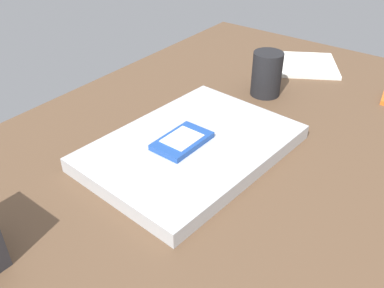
{
  "coord_description": "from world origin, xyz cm",
  "views": [
    {
      "loc": [
        -50.41,
        -30.32,
        44.03
      ],
      "look_at": [
        -3.91,
        4.5,
        5.0
      ],
      "focal_mm": 38.84,
      "sensor_mm": 36.0,
      "label": 1
    }
  ],
  "objects_px": {
    "laptop_closed": "(192,148)",
    "pen_cup": "(267,74)",
    "cell_phone_on_laptop": "(182,141)",
    "notepad": "(301,65)"
  },
  "relations": [
    {
      "from": "cell_phone_on_laptop",
      "to": "notepad",
      "type": "distance_m",
      "value": 0.48
    },
    {
      "from": "cell_phone_on_laptop",
      "to": "notepad",
      "type": "relative_size",
      "value": 0.59
    },
    {
      "from": "pen_cup",
      "to": "notepad",
      "type": "xyz_separation_m",
      "value": [
        0.19,
        0.0,
        -0.04
      ]
    },
    {
      "from": "laptop_closed",
      "to": "pen_cup",
      "type": "bearing_deg",
      "value": 6.45
    },
    {
      "from": "laptop_closed",
      "to": "pen_cup",
      "type": "distance_m",
      "value": 0.28
    },
    {
      "from": "notepad",
      "to": "pen_cup",
      "type": "bearing_deg",
      "value": 149.88
    },
    {
      "from": "pen_cup",
      "to": "notepad",
      "type": "bearing_deg",
      "value": 0.47
    },
    {
      "from": "pen_cup",
      "to": "laptop_closed",
      "type": "bearing_deg",
      "value": -178.19
    },
    {
      "from": "pen_cup",
      "to": "cell_phone_on_laptop",
      "type": "bearing_deg",
      "value": 179.9
    },
    {
      "from": "cell_phone_on_laptop",
      "to": "notepad",
      "type": "xyz_separation_m",
      "value": [
        0.47,
        0.0,
        -0.03
      ]
    }
  ]
}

